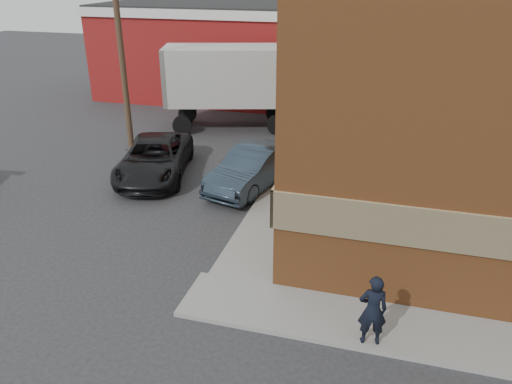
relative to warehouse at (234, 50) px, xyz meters
The scene contains 8 objects.
ground 21.07m from the warehouse, 73.30° to the right, with size 90.00×90.00×0.00m, color #28282B.
sidewalk_west 13.12m from the warehouse, 59.04° to the right, with size 1.80×18.00×0.12m, color gray.
warehouse is the anchor object (origin of this frame).
utility_pole 11.27m from the warehouse, 97.77° to the right, with size 2.00×0.26×9.00m.
man 23.86m from the warehouse, 64.93° to the right, with size 0.62×0.41×1.71m, color black.
sedan 14.92m from the warehouse, 69.40° to the right, with size 1.64×4.70×1.55m, color #273441.
suv_a 14.05m from the warehouse, 85.28° to the right, with size 2.45×5.31×1.47m, color black.
box_truck 7.28m from the warehouse, 67.60° to the right, with size 8.64×4.65×4.09m.
Camera 1 is at (4.02, -10.56, 7.72)m, focal length 35.00 mm.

